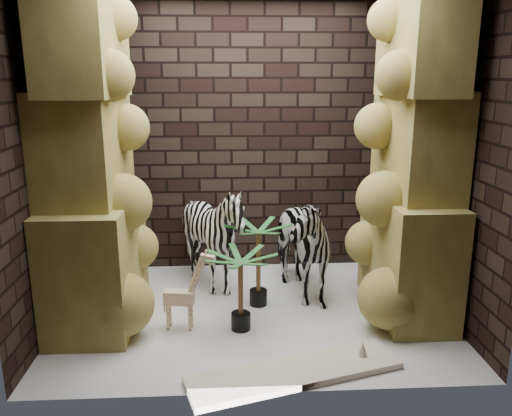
{
  "coord_description": "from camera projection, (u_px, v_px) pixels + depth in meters",
  "views": [
    {
      "loc": [
        -0.22,
        -4.4,
        2.16
      ],
      "look_at": [
        0.03,
        0.15,
        0.97
      ],
      "focal_mm": 36.16,
      "sensor_mm": 36.0,
      "label": 1
    }
  ],
  "objects": [
    {
      "name": "wall_right",
      "position": [
        452.0,
        151.0,
        4.52
      ],
      "size": [
        0.0,
        3.0,
        3.0
      ],
      "primitive_type": "plane",
      "rotation": [
        1.57,
        0.0,
        -1.57
      ],
      "color": "black",
      "rests_on": "ground"
    },
    {
      "name": "zebra_left",
      "position": [
        214.0,
        241.0,
        5.21
      ],
      "size": [
        1.2,
        1.35,
        1.03
      ],
      "primitive_type": "imported",
      "rotation": [
        0.0,
        0.0,
        -0.28
      ],
      "color": "white",
      "rests_on": "floor"
    },
    {
      "name": "wall_back",
      "position": [
        248.0,
        136.0,
        5.64
      ],
      "size": [
        3.5,
        0.0,
        3.5
      ],
      "primitive_type": "plane",
      "rotation": [
        1.57,
        0.0,
        0.0
      ],
      "color": "black",
      "rests_on": "ground"
    },
    {
      "name": "palm_front",
      "position": [
        258.0,
        264.0,
        4.88
      ],
      "size": [
        0.36,
        0.36,
        0.83
      ],
      "primitive_type": null,
      "color": "#20602C",
      "rests_on": "floor"
    },
    {
      "name": "rock_pillar_left",
      "position": [
        88.0,
        154.0,
        4.35
      ],
      "size": [
        0.68,
        1.3,
        3.0
      ],
      "primitive_type": null,
      "color": "tan",
      "rests_on": "floor"
    },
    {
      "name": "giraffe_toy",
      "position": [
        179.0,
        289.0,
        4.42
      ],
      "size": [
        0.4,
        0.18,
        0.75
      ],
      "primitive_type": null,
      "rotation": [
        0.0,
        0.0,
        -0.14
      ],
      "color": "beige",
      "rests_on": "floor"
    },
    {
      "name": "wall_front",
      "position": [
        264.0,
        183.0,
        3.22
      ],
      "size": [
        3.5,
        0.0,
        3.5
      ],
      "primitive_type": "plane",
      "rotation": [
        -1.57,
        0.0,
        0.0
      ],
      "color": "black",
      "rests_on": "ground"
    },
    {
      "name": "floor",
      "position": [
        254.0,
        313.0,
        4.81
      ],
      "size": [
        3.5,
        3.5,
        0.0
      ],
      "primitive_type": "plane",
      "color": "white",
      "rests_on": "ground"
    },
    {
      "name": "wall_left",
      "position": [
        46.0,
        155.0,
        4.33
      ],
      "size": [
        0.0,
        3.0,
        3.0
      ],
      "primitive_type": "plane",
      "rotation": [
        1.57,
        0.0,
        1.57
      ],
      "color": "black",
      "rests_on": "ground"
    },
    {
      "name": "zebra_right",
      "position": [
        294.0,
        234.0,
        5.06
      ],
      "size": [
        0.86,
        1.2,
        1.28
      ],
      "primitive_type": "imported",
      "rotation": [
        0.0,
        0.0,
        0.28
      ],
      "color": "white",
      "rests_on": "floor"
    },
    {
      "name": "surfboard",
      "position": [
        295.0,
        372.0,
        3.8
      ],
      "size": [
        1.66,
        0.84,
        0.05
      ],
      "primitive_type": "cube",
      "rotation": [
        0.0,
        0.0,
        0.29
      ],
      "color": "beige",
      "rests_on": "floor"
    },
    {
      "name": "palm_back",
      "position": [
        241.0,
        291.0,
        4.41
      ],
      "size": [
        0.36,
        0.36,
        0.71
      ],
      "primitive_type": null,
      "color": "#20602C",
      "rests_on": "floor"
    },
    {
      "name": "rock_pillar_right",
      "position": [
        416.0,
        152.0,
        4.5
      ],
      "size": [
        0.58,
        1.25,
        3.0
      ],
      "primitive_type": null,
      "color": "tan",
      "rests_on": "floor"
    }
  ]
}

